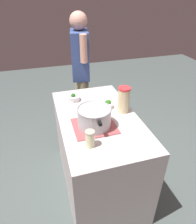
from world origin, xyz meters
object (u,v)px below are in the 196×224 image
object	(u,v)px
broccoli_bowl_center	(107,105)
lemonade_pitcher	(124,100)
mason_jar	(90,139)
person_cook	(81,76)
broccoli_bowl_front	(73,98)
cooking_pot	(94,117)

from	to	relation	value
broccoli_bowl_center	lemonade_pitcher	bearing A→B (deg)	-133.51
mason_jar	person_cook	distance (m)	1.29
broccoli_bowl_front	broccoli_bowl_center	bearing A→B (deg)	-128.49
mason_jar	broccoli_bowl_front	distance (m)	0.72
lemonade_pitcher	person_cook	size ratio (longest dim) A/B	0.15
broccoli_bowl_front	person_cook	bearing A→B (deg)	-19.97
person_cook	broccoli_bowl_center	bearing A→B (deg)	-173.97
cooking_pot	mason_jar	bearing A→B (deg)	157.01
person_cook	lemonade_pitcher	bearing A→B (deg)	-167.35
cooking_pot	person_cook	distance (m)	1.06
mason_jar	person_cook	xyz separation A→B (m)	(1.27, -0.21, -0.03)
lemonade_pitcher	person_cook	xyz separation A→B (m)	(0.89, 0.20, -0.09)
lemonade_pitcher	broccoli_bowl_center	size ratio (longest dim) A/B	2.09
broccoli_bowl_front	broccoli_bowl_center	distance (m)	0.36
broccoli_bowl_center	person_cook	size ratio (longest dim) A/B	0.07
person_cook	cooking_pot	bearing A→B (deg)	173.57
broccoli_bowl_front	broccoli_bowl_center	size ratio (longest dim) A/B	1.05
cooking_pot	broccoli_bowl_center	distance (m)	0.34
cooking_pot	broccoli_bowl_center	xyz separation A→B (m)	(0.27, -0.20, -0.07)
lemonade_pitcher	broccoli_bowl_center	bearing A→B (deg)	46.49
mason_jar	broccoli_bowl_front	size ratio (longest dim) A/B	1.08
broccoli_bowl_center	person_cook	distance (m)	0.79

